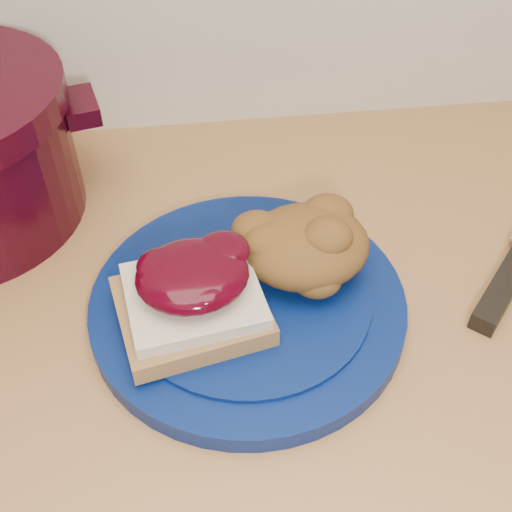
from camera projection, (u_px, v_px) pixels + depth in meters
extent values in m
cube|color=beige|center=(255.00, 511.00, 0.93)|extent=(4.00, 0.60, 0.86)
cylinder|color=#051853|center=(248.00, 304.00, 0.58)|extent=(0.31, 0.31, 0.02)
cube|color=olive|center=(191.00, 311.00, 0.55)|extent=(0.14, 0.13, 0.02)
cube|color=beige|center=(193.00, 296.00, 0.54)|extent=(0.12, 0.11, 0.01)
ellipsoid|color=#32010C|center=(192.00, 275.00, 0.53)|extent=(0.10, 0.09, 0.03)
ellipsoid|color=brown|center=(306.00, 246.00, 0.57)|extent=(0.13, 0.11, 0.06)
cube|color=black|center=(505.00, 284.00, 0.60)|extent=(0.10, 0.11, 0.02)
cube|color=black|center=(80.00, 107.00, 0.65)|extent=(0.05, 0.06, 0.02)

